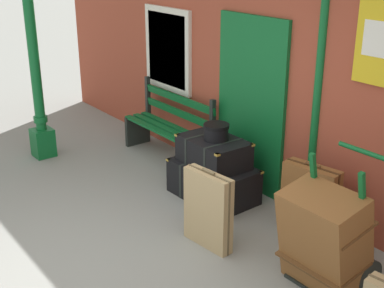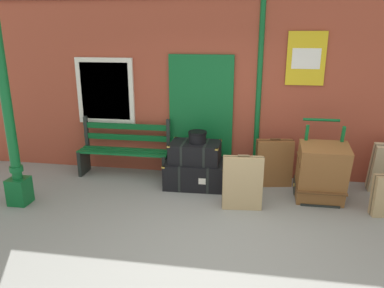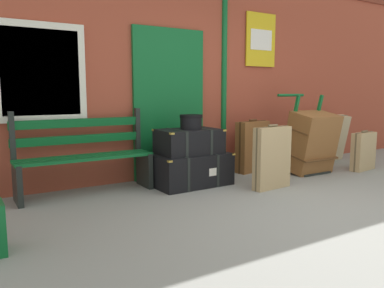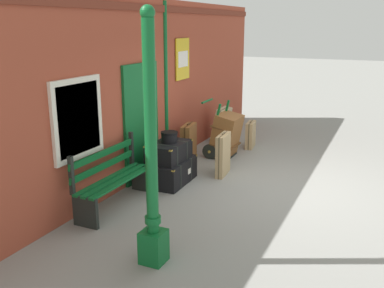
# 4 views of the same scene
# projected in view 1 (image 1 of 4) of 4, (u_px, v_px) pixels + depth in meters

# --- Properties ---
(ground_plane) EXTENTS (60.00, 60.00, 0.00)m
(ground_plane) POSITION_uv_depth(u_px,v_px,m) (94.00, 274.00, 4.88)
(ground_plane) COLOR gray
(brick_facade) EXTENTS (10.40, 0.35, 3.20)m
(brick_facade) POSITION_uv_depth(u_px,v_px,m) (297.00, 65.00, 5.79)
(brick_facade) COLOR #9E422D
(brick_facade) RESTS_ON ground
(lamp_post) EXTENTS (0.28, 0.28, 2.94)m
(lamp_post) POSITION_uv_depth(u_px,v_px,m) (36.00, 79.00, 7.16)
(lamp_post) COLOR #0F5B28
(lamp_post) RESTS_ON ground
(platform_bench) EXTENTS (1.60, 0.43, 1.01)m
(platform_bench) POSITION_uv_depth(u_px,v_px,m) (170.00, 128.00, 7.31)
(platform_bench) COLOR #0F5B28
(platform_bench) RESTS_ON ground
(steamer_trunk_base) EXTENTS (1.03, 0.68, 0.43)m
(steamer_trunk_base) POSITION_uv_depth(u_px,v_px,m) (213.00, 181.00, 6.26)
(steamer_trunk_base) COLOR black
(steamer_trunk_base) RESTS_ON ground
(steamer_trunk_middle) EXTENTS (0.82, 0.57, 0.33)m
(steamer_trunk_middle) POSITION_uv_depth(u_px,v_px,m) (214.00, 152.00, 6.14)
(steamer_trunk_middle) COLOR black
(steamer_trunk_middle) RESTS_ON steamer_trunk_base
(round_hatbox) EXTENTS (0.30, 0.30, 0.19)m
(round_hatbox) POSITION_uv_depth(u_px,v_px,m) (216.00, 131.00, 6.02)
(round_hatbox) COLOR black
(round_hatbox) RESTS_ON steamer_trunk_middle
(porters_trolley) EXTENTS (0.71, 0.63, 1.19)m
(porters_trolley) POSITION_uv_depth(u_px,v_px,m) (335.00, 252.00, 4.71)
(porters_trolley) COLOR black
(porters_trolley) RESTS_ON ground
(large_brown_trunk) EXTENTS (0.70, 0.60, 0.95)m
(large_brown_trunk) POSITION_uv_depth(u_px,v_px,m) (324.00, 239.00, 4.54)
(large_brown_trunk) COLOR brown
(large_brown_trunk) RESTS_ON ground
(suitcase_tan) EXTENTS (0.58, 0.19, 0.83)m
(suitcase_tan) POSITION_uv_depth(u_px,v_px,m) (208.00, 210.00, 5.21)
(suitcase_tan) COLOR tan
(suitcase_tan) RESTS_ON ground
(suitcase_umber) EXTENTS (0.61, 0.29, 0.82)m
(suitcase_umber) POSITION_uv_depth(u_px,v_px,m) (310.00, 202.00, 5.38)
(suitcase_umber) COLOR brown
(suitcase_umber) RESTS_ON ground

